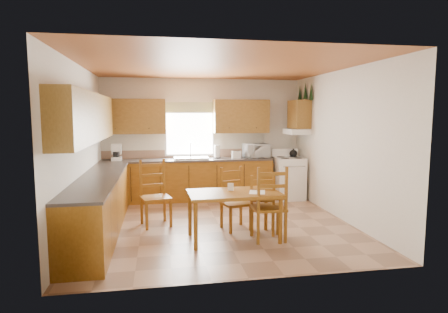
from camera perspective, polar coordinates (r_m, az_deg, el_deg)
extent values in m
plane|color=#967256|center=(6.63, -0.84, -10.25)|extent=(4.50, 4.50, 0.00)
plane|color=#9B5327|center=(6.40, -0.88, 13.60)|extent=(4.50, 4.50, 0.00)
plane|color=silver|center=(6.41, -21.13, 1.05)|extent=(4.50, 4.50, 0.00)
plane|color=silver|center=(7.09, 17.42, 1.67)|extent=(4.50, 4.50, 0.00)
plane|color=silver|center=(8.59, -3.25, 2.76)|extent=(4.50, 4.50, 0.00)
plane|color=silver|center=(4.18, 4.06, -1.23)|extent=(4.50, 4.50, 0.00)
cube|color=brown|center=(8.37, -5.52, -3.64)|extent=(3.75, 0.60, 0.88)
cube|color=brown|center=(6.36, -18.38, -7.20)|extent=(0.60, 3.60, 0.88)
cube|color=#3F3835|center=(8.30, -5.56, -0.51)|extent=(3.75, 0.63, 0.04)
cube|color=#3F3835|center=(6.27, -18.53, -3.11)|extent=(0.63, 3.60, 0.04)
cube|color=#896854|center=(8.58, -5.72, 0.45)|extent=(3.75, 0.01, 0.18)
cube|color=brown|center=(8.37, -13.78, 5.94)|extent=(1.41, 0.33, 0.75)
cube|color=brown|center=(8.56, 2.63, 6.13)|extent=(1.25, 0.33, 0.75)
cube|color=brown|center=(6.21, -20.09, 5.60)|extent=(0.33, 3.60, 0.75)
cube|color=brown|center=(8.50, 11.38, 6.31)|extent=(0.33, 0.62, 0.62)
cube|color=white|center=(8.49, 11.00, 3.76)|extent=(0.44, 0.62, 0.12)
cube|color=white|center=(8.52, -5.24, 4.06)|extent=(1.13, 0.02, 1.18)
cube|color=white|center=(8.52, -5.24, 4.06)|extent=(1.05, 0.01, 1.10)
cube|color=olive|center=(8.49, -5.26, 7.43)|extent=(1.19, 0.01, 0.24)
cube|color=silver|center=(8.30, -5.04, -0.23)|extent=(0.75, 0.45, 0.04)
cone|color=black|center=(8.26, 13.12, 9.60)|extent=(0.22, 0.22, 0.36)
cone|color=black|center=(8.56, 12.28, 9.78)|extent=(0.22, 0.22, 0.36)
cone|color=black|center=(8.86, 11.48, 9.42)|extent=(0.22, 0.22, 0.36)
cube|color=white|center=(8.57, 9.85, -3.33)|extent=(0.64, 0.66, 0.92)
cube|color=white|center=(8.27, -16.08, 0.44)|extent=(0.25, 0.27, 0.30)
cylinder|color=white|center=(8.39, -1.08, 0.75)|extent=(0.14, 0.14, 0.29)
cube|color=white|center=(8.38, 1.90, 0.27)|extent=(0.20, 0.13, 0.16)
imported|color=white|center=(8.54, 4.96, 0.89)|extent=(0.57, 0.44, 0.32)
cube|color=brown|center=(5.76, 1.48, -9.02)|extent=(1.40, 0.84, 0.74)
cube|color=brown|center=(6.06, 5.88, -7.20)|extent=(0.49, 0.48, 0.96)
cube|color=brown|center=(5.75, 6.80, -7.05)|extent=(0.49, 0.46, 1.14)
cube|color=brown|center=(6.52, -10.38, -5.58)|extent=(0.57, 0.55, 1.12)
cube|color=brown|center=(6.22, 1.83, -6.52)|extent=(0.52, 0.50, 1.02)
cube|color=white|center=(5.69, 5.08, -5.41)|extent=(0.31, 0.36, 0.00)
cube|color=white|center=(5.75, 1.01, -4.67)|extent=(0.09, 0.05, 0.12)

